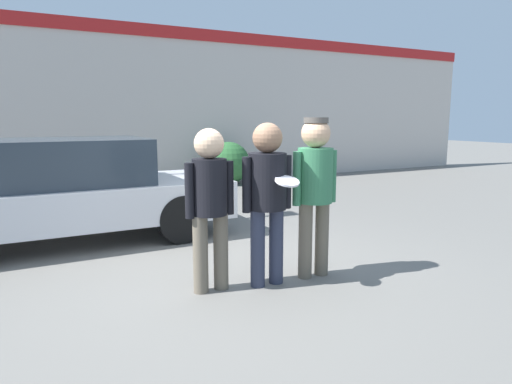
{
  "coord_description": "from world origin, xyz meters",
  "views": [
    {
      "loc": [
        -2.09,
        -4.38,
        1.73
      ],
      "look_at": [
        0.15,
        -0.14,
        0.95
      ],
      "focal_mm": 32.0,
      "sensor_mm": 36.0,
      "label": 1
    }
  ],
  "objects_px": {
    "person_right": "(315,181)",
    "parked_car_near": "(68,190)",
    "person_left": "(210,197)",
    "person_middle_with_frisbee": "(267,189)",
    "shrub": "(229,163)"
  },
  "relations": [
    {
      "from": "person_middle_with_frisbee",
      "to": "shrub",
      "type": "bearing_deg",
      "value": 68.59
    },
    {
      "from": "parked_car_near",
      "to": "shrub",
      "type": "xyz_separation_m",
      "value": [
        4.33,
        4.09,
        -0.17
      ]
    },
    {
      "from": "person_left",
      "to": "person_middle_with_frisbee",
      "type": "distance_m",
      "value": 0.6
    },
    {
      "from": "parked_car_near",
      "to": "shrub",
      "type": "height_order",
      "value": "parked_car_near"
    },
    {
      "from": "person_right",
      "to": "shrub",
      "type": "bearing_deg",
      "value": 72.9
    },
    {
      "from": "shrub",
      "to": "parked_car_near",
      "type": "bearing_deg",
      "value": -136.64
    },
    {
      "from": "person_left",
      "to": "shrub",
      "type": "height_order",
      "value": "person_left"
    },
    {
      "from": "parked_car_near",
      "to": "person_middle_with_frisbee",
      "type": "bearing_deg",
      "value": -59.92
    },
    {
      "from": "parked_car_near",
      "to": "person_right",
      "type": "bearing_deg",
      "value": -51.92
    },
    {
      "from": "person_left",
      "to": "person_right",
      "type": "relative_size",
      "value": 0.94
    },
    {
      "from": "person_left",
      "to": "parked_car_near",
      "type": "distance_m",
      "value": 2.89
    },
    {
      "from": "person_right",
      "to": "shrub",
      "type": "height_order",
      "value": "person_right"
    },
    {
      "from": "person_middle_with_frisbee",
      "to": "person_right",
      "type": "relative_size",
      "value": 0.97
    },
    {
      "from": "person_right",
      "to": "parked_car_near",
      "type": "bearing_deg",
      "value": 128.08
    },
    {
      "from": "person_middle_with_frisbee",
      "to": "person_right",
      "type": "height_order",
      "value": "person_right"
    }
  ]
}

